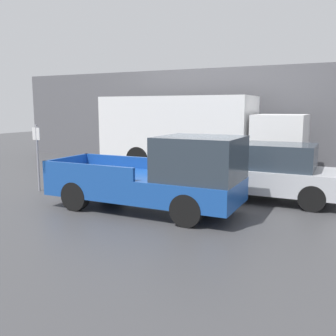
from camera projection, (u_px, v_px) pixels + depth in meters
name	position (u px, v px, depth m)	size (l,w,h in m)	color
ground_plane	(201.00, 208.00, 10.33)	(60.00, 60.00, 0.00)	#3D3D3F
building_wall	(264.00, 117.00, 17.10)	(28.00, 0.15, 4.61)	#56565B
pickup_truck	(161.00, 177.00, 9.78)	(5.24, 1.93, 2.04)	#194799
car	(268.00, 172.00, 11.19)	(4.48, 1.92, 1.69)	#B7BABF
delivery_truck	(193.00, 130.00, 16.13)	(8.63, 2.58, 3.22)	white
parking_sign	(38.00, 154.00, 12.26)	(0.30, 0.07, 2.20)	gray
newspaper_box	(279.00, 159.00, 16.75)	(0.45, 0.40, 0.97)	#194CB2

